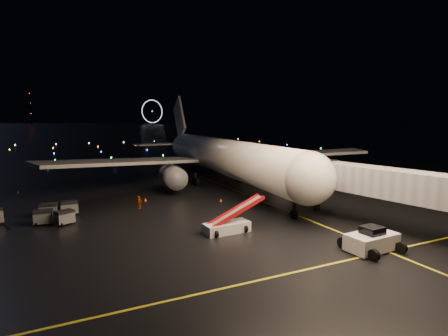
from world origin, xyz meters
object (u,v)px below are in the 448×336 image
at_px(belt_loader, 227,217).
at_px(baggage_cart_2, 49,210).
at_px(baggage_cart_0, 69,208).
at_px(airliner, 215,136).
at_px(pushback_tug, 372,239).
at_px(crew_c, 139,202).
at_px(baggage_cart_1, 65,217).
at_px(baggage_cart_3, 43,217).

height_order(belt_loader, baggage_cart_2, belt_loader).
relative_size(baggage_cart_0, baggage_cart_2, 1.02).
distance_m(airliner, baggage_cart_2, 31.18).
height_order(pushback_tug, crew_c, pushback_tug).
height_order(pushback_tug, baggage_cart_0, pushback_tug).
height_order(airliner, crew_c, airliner).
xyz_separation_m(crew_c, baggage_cart_0, (-8.29, 0.82, -0.02)).
relative_size(baggage_cart_1, baggage_cart_3, 0.96).
xyz_separation_m(pushback_tug, baggage_cart_1, (-24.54, 20.23, -0.32)).
xyz_separation_m(baggage_cart_1, baggage_cart_2, (-1.66, 4.11, 0.03)).
bearing_deg(airliner, baggage_cart_3, -147.25).
distance_m(baggage_cart_0, baggage_cart_1, 4.27).
xyz_separation_m(belt_loader, baggage_cart_0, (-14.46, 14.48, -0.87)).
bearing_deg(crew_c, pushback_tug, -9.84).
relative_size(belt_loader, baggage_cart_0, 3.59).
distance_m(airliner, belt_loader, 30.01).
xyz_separation_m(crew_c, baggage_cart_3, (-11.02, -2.40, -0.03)).
distance_m(pushback_tug, baggage_cart_3, 34.08).
bearing_deg(baggage_cart_0, pushback_tug, -47.96).
distance_m(baggage_cart_1, baggage_cart_2, 4.44).
relative_size(pushback_tug, crew_c, 2.74).
bearing_deg(baggage_cart_1, baggage_cart_2, 87.55).
xyz_separation_m(pushback_tug, baggage_cart_3, (-26.66, 21.23, -0.29)).
bearing_deg(baggage_cart_2, baggage_cart_0, 12.36).
relative_size(belt_loader, baggage_cart_3, 3.65).
distance_m(crew_c, baggage_cart_2, 10.58).
xyz_separation_m(belt_loader, crew_c, (-6.17, 13.66, -0.85)).
height_order(airliner, belt_loader, airliner).
bearing_deg(pushback_tug, belt_loader, 130.31).
distance_m(baggage_cart_1, baggage_cart_3, 2.35).
relative_size(airliner, crew_c, 35.53).
bearing_deg(crew_c, baggage_cart_1, -112.41).
bearing_deg(airliner, baggage_cart_1, -143.66).
relative_size(pushback_tug, baggage_cart_3, 2.43).
xyz_separation_m(airliner, baggage_cart_3, (-27.79, -15.97, -7.73)).
bearing_deg(baggage_cart_1, crew_c, -3.51).
distance_m(baggage_cart_2, baggage_cart_3, 3.15).
xyz_separation_m(belt_loader, baggage_cart_3, (-17.19, 11.25, -0.88)).
height_order(baggage_cart_2, baggage_cart_3, baggage_cart_3).
height_order(crew_c, baggage_cart_0, crew_c).
bearing_deg(baggage_cart_3, airliner, 33.34).
distance_m(belt_loader, baggage_cart_1, 18.25).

